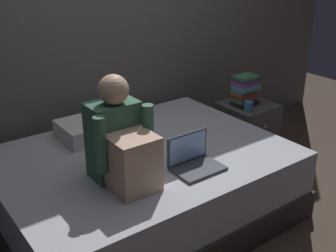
% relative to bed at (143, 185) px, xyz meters
% --- Properties ---
extents(ground_plane, '(8.00, 8.00, 0.00)m').
position_rel_bed_xyz_m(ground_plane, '(0.20, -0.30, -0.26)').
color(ground_plane, '#47382D').
extents(wall_back, '(5.60, 0.10, 2.70)m').
position_rel_bed_xyz_m(wall_back, '(0.20, 0.90, 1.09)').
color(wall_back, '#605B56').
rests_on(wall_back, ground_plane).
extents(bed, '(2.00, 1.50, 0.53)m').
position_rel_bed_xyz_m(bed, '(0.00, 0.00, 0.00)').
color(bed, '#332D2B').
rests_on(bed, ground_plane).
extents(nightstand, '(0.44, 0.46, 0.53)m').
position_rel_bed_xyz_m(nightstand, '(1.30, 0.24, 0.00)').
color(nightstand, '#474442').
rests_on(nightstand, ground_plane).
extents(person_sitting, '(0.39, 0.44, 0.66)m').
position_rel_bed_xyz_m(person_sitting, '(-0.30, -0.24, 0.52)').
color(person_sitting, '#38664C').
rests_on(person_sitting, bed).
extents(laptop, '(0.32, 0.23, 0.22)m').
position_rel_bed_xyz_m(laptop, '(0.15, -0.38, 0.32)').
color(laptop, '#333842').
rests_on(laptop, bed).
extents(pillow, '(0.56, 0.36, 0.13)m').
position_rel_bed_xyz_m(pillow, '(-0.11, 0.45, 0.33)').
color(pillow, silver).
rests_on(pillow, bed).
extents(book_stack, '(0.23, 0.18, 0.27)m').
position_rel_bed_xyz_m(book_stack, '(1.26, 0.25, 0.41)').
color(book_stack, black).
rests_on(book_stack, nightstand).
extents(mug, '(0.08, 0.08, 0.09)m').
position_rel_bed_xyz_m(mug, '(1.17, 0.12, 0.31)').
color(mug, teal).
rests_on(mug, nightstand).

